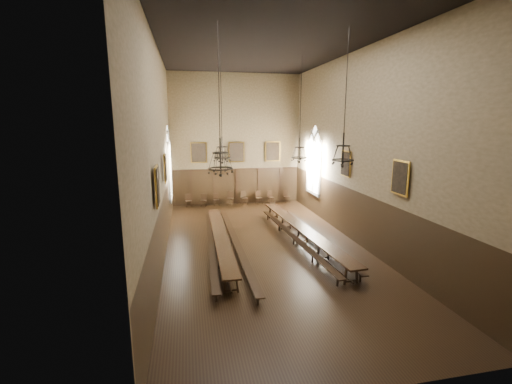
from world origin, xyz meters
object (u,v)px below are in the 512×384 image
object	(u,v)px
chair_4	(244,200)
chandelier_front_right	(343,151)
table_right	(302,235)
chair_1	(204,203)
table_left	(221,242)
bench_right_outer	(317,237)
chair_2	(216,202)
bench_right_inner	(294,239)
bench_left_outer	(211,245)
chair_5	(259,200)
chair_0	(189,203)
chair_3	(230,201)
chandelier_back_left	(222,151)
chandelier_front_left	(220,159)
chandelier_back_right	(299,151)
chair_7	(287,199)
bench_left_inner	(236,245)
chair_6	(271,199)

from	to	relation	value
chair_4	chandelier_front_right	bearing A→B (deg)	-96.14
table_right	chair_1	size ratio (longest dim) A/B	11.56
table_left	bench_right_outer	xyz separation A→B (m)	(4.67, -0.00, -0.09)
bench_right_outer	chair_2	world-z (taller)	chair_2
bench_right_outer	table_right	bearing A→B (deg)	168.81
chair_1	chair_2	xyz separation A→B (m)	(0.90, 0.06, -0.00)
bench_right_inner	bench_left_outer	bearing A→B (deg)	-178.39
chair_5	chandelier_front_right	bearing A→B (deg)	-102.06
table_right	chair_0	xyz separation A→B (m)	(-5.33, 8.38, -0.12)
chair_3	chandelier_back_left	size ratio (longest dim) A/B	0.19
table_right	chair_2	size ratio (longest dim) A/B	11.65
chandelier_front_left	chandelier_front_right	world-z (taller)	same
table_left	bench_right_inner	xyz separation A→B (m)	(3.48, -0.02, -0.09)
chair_0	chair_4	xyz separation A→B (m)	(3.89, 0.01, 0.02)
chandelier_back_left	chandelier_front_right	world-z (taller)	same
bench_right_inner	chair_3	bearing A→B (deg)	103.04
chair_5	chandelier_front_right	xyz separation A→B (m)	(0.74, -11.53, 4.40)
bench_right_inner	chandelier_front_right	distance (m)	5.43
chair_4	chandelier_back_right	distance (m)	7.85
chandelier_back_right	chair_3	bearing A→B (deg)	113.67
chandelier_back_left	bench_right_inner	bearing A→B (deg)	-37.25
table_left	chair_7	xyz separation A→B (m)	(5.62, 8.46, -0.09)
table_left	bench_left_inner	size ratio (longest dim) A/B	0.89
chair_2	chair_6	bearing A→B (deg)	-6.51
bench_left_outer	chair_1	bearing A→B (deg)	89.47
chair_5	chandelier_front_left	world-z (taller)	chandelier_front_left
table_right	chair_7	size ratio (longest dim) A/B	11.04
chair_0	chair_6	bearing A→B (deg)	-10.19
chair_2	chandelier_front_left	xyz separation A→B (m)	(-0.75, -11.34, 4.18)
chair_7	chandelier_front_right	size ratio (longest dim) A/B	0.19
chandelier_back_left	chair_0	bearing A→B (deg)	105.86
bench_right_inner	chair_0	size ratio (longest dim) A/B	10.79
chair_0	chair_2	world-z (taller)	chair_0
chandelier_back_left	chair_4	bearing A→B (deg)	71.03
chandelier_back_right	chandelier_back_left	bearing A→B (deg)	175.58
chair_1	chair_0	bearing A→B (deg)	-171.73
chair_2	chair_6	size ratio (longest dim) A/B	0.95
chair_0	table_right	bearing A→B (deg)	-67.34
bench_left_inner	bench_right_inner	size ratio (longest dim) A/B	1.08
bench_left_inner	bench_right_inner	bearing A→B (deg)	6.35
bench_left_outer	bench_right_outer	bearing A→B (deg)	1.41
chair_3	chandelier_front_right	bearing A→B (deg)	-57.74
bench_right_inner	chandelier_back_left	world-z (taller)	chandelier_back_left
chair_3	table_left	bearing A→B (deg)	-81.43
bench_right_outer	chandelier_front_right	xyz separation A→B (m)	(-0.36, -3.07, 4.42)
table_right	chair_0	world-z (taller)	chair_0
table_left	chair_3	distance (m)	8.63
bench_left_outer	chair_3	size ratio (longest dim) A/B	9.92
chandelier_back_left	chandelier_front_left	size ratio (longest dim) A/B	1.03
chair_6	chandelier_front_right	size ratio (longest dim) A/B	0.19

